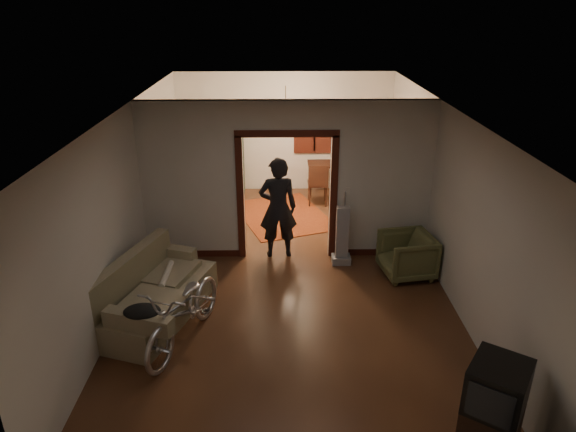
{
  "coord_description": "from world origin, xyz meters",
  "views": [
    {
      "loc": [
        -0.13,
        -7.61,
        4.31
      ],
      "look_at": [
        0.0,
        -0.3,
        1.2
      ],
      "focal_mm": 32.0,
      "sensor_mm": 36.0,
      "label": 1
    }
  ],
  "objects_px": {
    "sofa": "(156,287)",
    "desk": "(329,179)",
    "bicycle": "(185,311)",
    "locker": "(225,160)",
    "person": "(278,208)",
    "armchair": "(407,255)"
  },
  "relations": [
    {
      "from": "bicycle",
      "to": "locker",
      "type": "distance_m",
      "value": 5.7
    },
    {
      "from": "sofa",
      "to": "person",
      "type": "relative_size",
      "value": 1.14
    },
    {
      "from": "sofa",
      "to": "desk",
      "type": "bearing_deg",
      "value": 77.85
    },
    {
      "from": "locker",
      "to": "desk",
      "type": "height_order",
      "value": "locker"
    },
    {
      "from": "person",
      "to": "desk",
      "type": "height_order",
      "value": "person"
    },
    {
      "from": "armchair",
      "to": "locker",
      "type": "distance_m",
      "value": 5.19
    },
    {
      "from": "armchair",
      "to": "person",
      "type": "relative_size",
      "value": 0.44
    },
    {
      "from": "desk",
      "to": "bicycle",
      "type": "bearing_deg",
      "value": -130.48
    },
    {
      "from": "sofa",
      "to": "desk",
      "type": "height_order",
      "value": "sofa"
    },
    {
      "from": "sofa",
      "to": "person",
      "type": "distance_m",
      "value": 2.65
    },
    {
      "from": "sofa",
      "to": "locker",
      "type": "bearing_deg",
      "value": 102.34
    },
    {
      "from": "bicycle",
      "to": "locker",
      "type": "relative_size",
      "value": 1.1
    },
    {
      "from": "person",
      "to": "desk",
      "type": "bearing_deg",
      "value": -116.03
    },
    {
      "from": "armchair",
      "to": "desk",
      "type": "bearing_deg",
      "value": -176.3
    },
    {
      "from": "person",
      "to": "locker",
      "type": "relative_size",
      "value": 1.08
    },
    {
      "from": "bicycle",
      "to": "armchair",
      "type": "bearing_deg",
      "value": 46.84
    },
    {
      "from": "sofa",
      "to": "locker",
      "type": "height_order",
      "value": "locker"
    },
    {
      "from": "person",
      "to": "desk",
      "type": "xyz_separation_m",
      "value": [
        1.21,
        3.14,
        -0.54
      ]
    },
    {
      "from": "sofa",
      "to": "locker",
      "type": "distance_m",
      "value": 5.1
    },
    {
      "from": "sofa",
      "to": "locker",
      "type": "relative_size",
      "value": 1.23
    },
    {
      "from": "armchair",
      "to": "desk",
      "type": "xyz_separation_m",
      "value": [
        -0.93,
        3.91,
        0.01
      ]
    },
    {
      "from": "sofa",
      "to": "bicycle",
      "type": "xyz_separation_m",
      "value": [
        0.52,
        -0.63,
        0.01
      ]
    }
  ]
}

